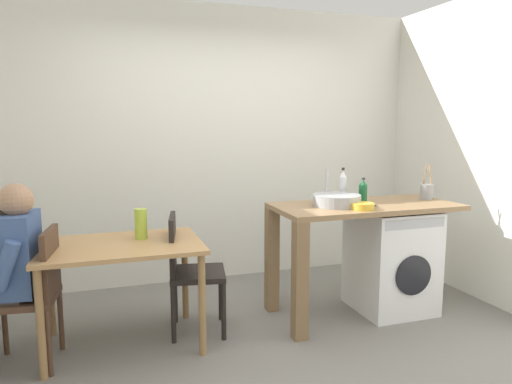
{
  "coord_description": "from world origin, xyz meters",
  "views": [
    {
      "loc": [
        -1.1,
        -2.87,
        1.57
      ],
      "look_at": [
        0.01,
        0.45,
        1.06
      ],
      "focal_mm": 33.15,
      "sensor_mm": 36.0,
      "label": 1
    }
  ],
  "objects_px": {
    "chair_opposite": "(188,267)",
    "bottle_squat_brown": "(363,191)",
    "mixing_bowl": "(362,206)",
    "dining_table": "(121,257)",
    "bottle_tall_green": "(343,186)",
    "seated_person": "(6,266)",
    "utensil_crock": "(427,191)",
    "vase": "(141,224)",
    "washing_machine": "(391,260)",
    "chair_person_seat": "(35,289)"
  },
  "relations": [
    {
      "from": "dining_table",
      "to": "bottle_tall_green",
      "type": "relative_size",
      "value": 3.89
    },
    {
      "from": "bottle_squat_brown",
      "to": "dining_table",
      "type": "bearing_deg",
      "value": -178.93
    },
    {
      "from": "chair_person_seat",
      "to": "chair_opposite",
      "type": "distance_m",
      "value": 1.04
    },
    {
      "from": "washing_machine",
      "to": "vase",
      "type": "xyz_separation_m",
      "value": [
        -2.03,
        0.14,
        0.42
      ]
    },
    {
      "from": "dining_table",
      "to": "seated_person",
      "type": "distance_m",
      "value": 0.71
    },
    {
      "from": "seated_person",
      "to": "washing_machine",
      "type": "height_order",
      "value": "seated_person"
    },
    {
      "from": "chair_person_seat",
      "to": "bottle_tall_green",
      "type": "height_order",
      "value": "bottle_tall_green"
    },
    {
      "from": "chair_person_seat",
      "to": "vase",
      "type": "relative_size",
      "value": 4.1
    },
    {
      "from": "bottle_squat_brown",
      "to": "mixing_bowl",
      "type": "relative_size",
      "value": 1.14
    },
    {
      "from": "bottle_tall_green",
      "to": "chair_opposite",
      "type": "bearing_deg",
      "value": -176.12
    },
    {
      "from": "dining_table",
      "to": "mixing_bowl",
      "type": "distance_m",
      "value": 1.81
    },
    {
      "from": "mixing_bowl",
      "to": "washing_machine",
      "type": "bearing_deg",
      "value": 25.47
    },
    {
      "from": "chair_opposite",
      "to": "seated_person",
      "type": "xyz_separation_m",
      "value": [
        -1.18,
        -0.15,
        0.16
      ]
    },
    {
      "from": "utensil_crock",
      "to": "bottle_squat_brown",
      "type": "bearing_deg",
      "value": 178.21
    },
    {
      "from": "bottle_squat_brown",
      "to": "mixing_bowl",
      "type": "height_order",
      "value": "bottle_squat_brown"
    },
    {
      "from": "chair_person_seat",
      "to": "bottle_tall_green",
      "type": "distance_m",
      "value": 2.43
    },
    {
      "from": "bottle_squat_brown",
      "to": "vase",
      "type": "relative_size",
      "value": 0.94
    },
    {
      "from": "chair_opposite",
      "to": "bottle_squat_brown",
      "type": "height_order",
      "value": "bottle_squat_brown"
    },
    {
      "from": "washing_machine",
      "to": "bottle_tall_green",
      "type": "height_order",
      "value": "bottle_tall_green"
    },
    {
      "from": "seated_person",
      "to": "mixing_bowl",
      "type": "height_order",
      "value": "seated_person"
    },
    {
      "from": "dining_table",
      "to": "bottle_tall_green",
      "type": "distance_m",
      "value": 1.86
    },
    {
      "from": "washing_machine",
      "to": "bottle_squat_brown",
      "type": "bearing_deg",
      "value": 163.91
    },
    {
      "from": "chair_person_seat",
      "to": "bottle_squat_brown",
      "type": "height_order",
      "value": "bottle_squat_brown"
    },
    {
      "from": "bottle_tall_green",
      "to": "vase",
      "type": "xyz_separation_m",
      "value": [
        -1.66,
        -0.05,
        -0.2
      ]
    },
    {
      "from": "chair_opposite",
      "to": "bottle_tall_green",
      "type": "height_order",
      "value": "bottle_tall_green"
    },
    {
      "from": "mixing_bowl",
      "to": "bottle_tall_green",
      "type": "bearing_deg",
      "value": 83.54
    },
    {
      "from": "seated_person",
      "to": "vase",
      "type": "xyz_separation_m",
      "value": [
        0.86,
        0.19,
        0.18
      ]
    },
    {
      "from": "washing_machine",
      "to": "mixing_bowl",
      "type": "relative_size",
      "value": 4.77
    },
    {
      "from": "bottle_tall_green",
      "to": "bottle_squat_brown",
      "type": "xyz_separation_m",
      "value": [
        0.12,
        -0.12,
        -0.03
      ]
    },
    {
      "from": "utensil_crock",
      "to": "vase",
      "type": "height_order",
      "value": "utensil_crock"
    },
    {
      "from": "dining_table",
      "to": "vase",
      "type": "height_order",
      "value": "vase"
    },
    {
      "from": "mixing_bowl",
      "to": "utensil_crock",
      "type": "distance_m",
      "value": 0.82
    },
    {
      "from": "bottle_tall_green",
      "to": "bottle_squat_brown",
      "type": "distance_m",
      "value": 0.17
    },
    {
      "from": "dining_table",
      "to": "bottle_squat_brown",
      "type": "distance_m",
      "value": 1.97
    },
    {
      "from": "seated_person",
      "to": "chair_person_seat",
      "type": "bearing_deg",
      "value": -90.0
    },
    {
      "from": "chair_person_seat",
      "to": "washing_machine",
      "type": "height_order",
      "value": "chair_person_seat"
    },
    {
      "from": "bottle_tall_green",
      "to": "mixing_bowl",
      "type": "bearing_deg",
      "value": -96.46
    },
    {
      "from": "dining_table",
      "to": "seated_person",
      "type": "height_order",
      "value": "seated_person"
    },
    {
      "from": "dining_table",
      "to": "bottle_squat_brown",
      "type": "height_order",
      "value": "bottle_squat_brown"
    },
    {
      "from": "seated_person",
      "to": "utensil_crock",
      "type": "relative_size",
      "value": 4.01
    },
    {
      "from": "dining_table",
      "to": "chair_opposite",
      "type": "xyz_separation_m",
      "value": [
        0.48,
        0.06,
        -0.14
      ]
    },
    {
      "from": "chair_person_seat",
      "to": "chair_opposite",
      "type": "height_order",
      "value": "same"
    },
    {
      "from": "chair_opposite",
      "to": "utensil_crock",
      "type": "bearing_deg",
      "value": 99.55
    },
    {
      "from": "washing_machine",
      "to": "mixing_bowl",
      "type": "height_order",
      "value": "mixing_bowl"
    },
    {
      "from": "seated_person",
      "to": "utensil_crock",
      "type": "height_order",
      "value": "utensil_crock"
    },
    {
      "from": "vase",
      "to": "bottle_tall_green",
      "type": "bearing_deg",
      "value": 1.88
    },
    {
      "from": "chair_person_seat",
      "to": "bottle_squat_brown",
      "type": "relative_size",
      "value": 4.38
    },
    {
      "from": "dining_table",
      "to": "vase",
      "type": "xyz_separation_m",
      "value": [
        0.15,
        0.1,
        0.21
      ]
    },
    {
      "from": "washing_machine",
      "to": "utensil_crock",
      "type": "height_order",
      "value": "utensil_crock"
    },
    {
      "from": "bottle_tall_green",
      "to": "bottle_squat_brown",
      "type": "bearing_deg",
      "value": -43.91
    }
  ]
}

